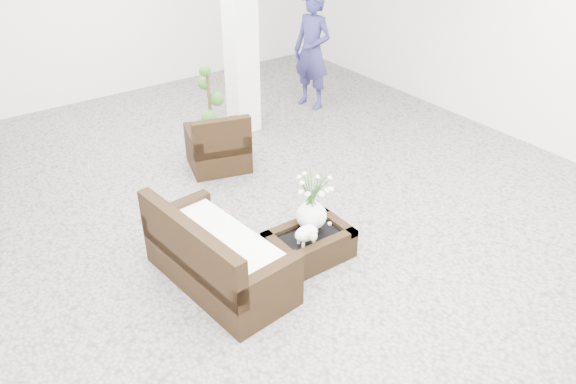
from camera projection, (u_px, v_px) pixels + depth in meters
ground at (283, 233)px, 6.75m from camera, size 11.00×11.00×0.00m
column at (240, 20)px, 8.39m from camera, size 0.40×0.40×3.50m
coffee_table at (309, 246)px, 6.26m from camera, size 0.90×0.60×0.31m
sheep_figurine at (306, 235)px, 6.00m from camera, size 0.28×0.23×0.21m
planter_narcissus at (312, 197)px, 6.09m from camera, size 0.44×0.44×0.80m
tealight at (330, 223)px, 6.34m from camera, size 0.04×0.04×0.03m
armchair at (217, 139)px, 7.97m from camera, size 0.98×0.96×0.86m
loveseat at (219, 247)px, 5.77m from camera, size 0.98×1.76×0.90m
topiary at (210, 115)px, 7.96m from camera, size 0.38×0.38×1.43m
shopper at (312, 51)px, 9.62m from camera, size 0.63×0.81×1.96m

